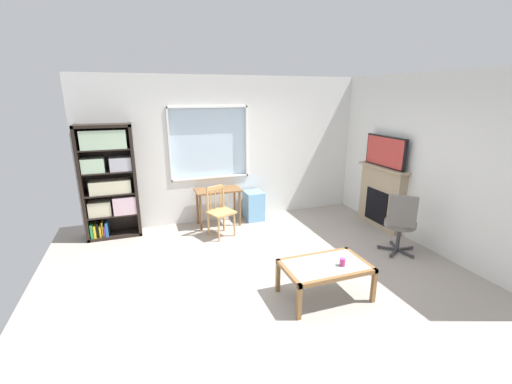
% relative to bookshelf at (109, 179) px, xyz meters
% --- Properties ---
extents(ground, '(6.42, 5.40, 0.02)m').
position_rel_bookshelf_xyz_m(ground, '(2.18, -1.96, -1.07)').
color(ground, '#9E9389').
extents(wall_back_with_window, '(5.42, 0.15, 2.80)m').
position_rel_bookshelf_xyz_m(wall_back_with_window, '(2.22, 0.24, 0.32)').
color(wall_back_with_window, silver).
rests_on(wall_back_with_window, ground).
extents(wall_right, '(0.12, 4.60, 2.80)m').
position_rel_bookshelf_xyz_m(wall_right, '(4.95, -1.96, 0.34)').
color(wall_right, silver).
rests_on(wall_right, ground).
extents(bookshelf, '(0.90, 0.38, 1.98)m').
position_rel_bookshelf_xyz_m(bookshelf, '(0.00, 0.00, 0.00)').
color(bookshelf, black).
rests_on(bookshelf, ground).
extents(desk_under_window, '(0.85, 0.45, 0.72)m').
position_rel_bookshelf_xyz_m(desk_under_window, '(1.88, -0.11, -0.47)').
color(desk_under_window, brown).
rests_on(desk_under_window, ground).
extents(wooden_chair, '(0.54, 0.53, 0.90)m').
position_rel_bookshelf_xyz_m(wooden_chair, '(1.79, -0.62, -0.59)').
color(wooden_chair, tan).
rests_on(wooden_chair, ground).
extents(plastic_drawer_unit, '(0.35, 0.40, 0.59)m').
position_rel_bookshelf_xyz_m(plastic_drawer_unit, '(2.62, -0.06, -0.76)').
color(plastic_drawer_unit, '#72ADDB').
rests_on(plastic_drawer_unit, ground).
extents(fireplace, '(0.26, 1.15, 1.16)m').
position_rel_bookshelf_xyz_m(fireplace, '(4.79, -1.18, -0.47)').
color(fireplace, tan).
rests_on(fireplace, ground).
extents(tv, '(0.06, 1.00, 0.56)m').
position_rel_bookshelf_xyz_m(tv, '(4.77, -1.18, 0.39)').
color(tv, black).
rests_on(tv, fireplace).
extents(office_chair, '(0.63, 0.61, 1.00)m').
position_rel_bookshelf_xyz_m(office_chair, '(4.28, -2.27, -0.50)').
color(office_chair, slate).
rests_on(office_chair, ground).
extents(coffee_table, '(1.06, 0.66, 0.45)m').
position_rel_bookshelf_xyz_m(coffee_table, '(2.57, -2.92, -0.67)').
color(coffee_table, '#8C9E99').
rests_on(coffee_table, ground).
extents(sippy_cup, '(0.07, 0.07, 0.09)m').
position_rel_bookshelf_xyz_m(sippy_cup, '(2.74, -3.01, -0.56)').
color(sippy_cup, '#DB3D84').
rests_on(sippy_cup, coffee_table).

